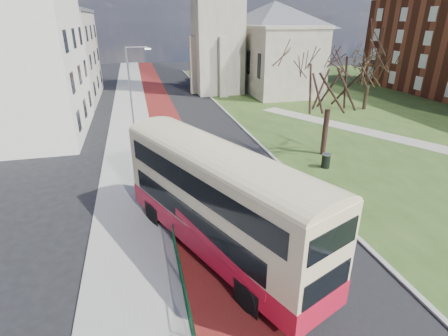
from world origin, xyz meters
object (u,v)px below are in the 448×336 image
object	(u,v)px
bus	(217,197)
winter_tree_far	(371,65)
winter_tree_near	(332,71)
streetlamp	(132,89)
litter_bin	(326,161)

from	to	relation	value
bus	winter_tree_far	world-z (taller)	winter_tree_far
winter_tree_far	winter_tree_near	bearing A→B (deg)	-134.59
streetlamp	winter_tree_near	distance (m)	16.71
winter_tree_near	litter_bin	size ratio (longest dim) A/B	8.86
winter_tree_near	litter_bin	bearing A→B (deg)	-114.87
bus	winter_tree_near	distance (m)	15.80
winter_tree_near	bus	bearing A→B (deg)	-137.09
winter_tree_near	litter_bin	world-z (taller)	winter_tree_near
streetlamp	bus	distance (m)	18.63
bus	litter_bin	world-z (taller)	bus
bus	litter_bin	bearing A→B (deg)	14.68
streetlamp	winter_tree_near	world-z (taller)	winter_tree_near
bus	litter_bin	distance (m)	12.92
litter_bin	winter_tree_far	bearing A→B (deg)	48.12
winter_tree_far	litter_bin	size ratio (longest dim) A/B	6.93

